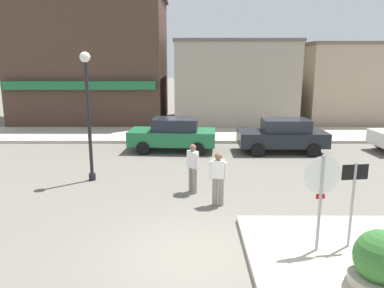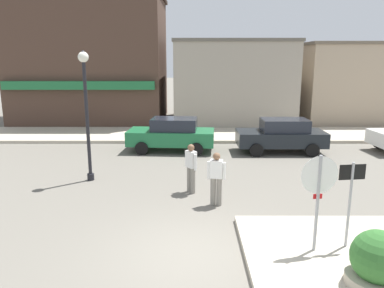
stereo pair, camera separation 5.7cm
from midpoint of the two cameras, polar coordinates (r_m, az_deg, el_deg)
ground_plane at (r=8.67m, az=0.32°, el=-16.51°), size 160.00×160.00×0.00m
kerb_far at (r=21.15m, az=0.09°, el=1.47°), size 80.00×4.00×0.15m
stop_sign at (r=8.44m, az=18.81°, el=-6.77°), size 0.82×0.12×2.30m
one_way_sign at (r=8.91m, az=23.08°, el=-7.34°), size 0.60×0.09×2.10m
planter at (r=7.97m, az=26.56°, el=-16.17°), size 1.10×1.10×1.23m
lamp_post at (r=13.37m, az=-15.82°, el=6.83°), size 0.36×0.36×4.54m
parked_car_nearest at (r=17.54m, az=-3.04°, el=1.53°), size 4.12×2.10×1.56m
parked_car_second at (r=17.77m, az=13.51°, el=1.33°), size 4.00×1.89×1.56m
pedestrian_crossing_near at (r=11.01m, az=3.81°, el=-5.07°), size 0.56×0.29×1.61m
pedestrian_crossing_far at (r=12.02m, az=-0.07°, el=-3.49°), size 0.40×0.50×1.61m
building_corner_shop at (r=27.19m, az=-14.84°, el=12.41°), size 9.90×7.68×8.47m
building_storefront_left_near at (r=26.11m, az=6.01°, el=9.42°), size 7.75×7.10×5.43m
building_storefront_left_mid at (r=28.59m, az=23.15°, el=8.63°), size 7.53×6.52×5.30m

